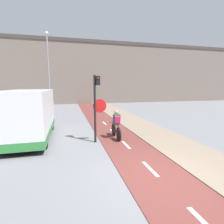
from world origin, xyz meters
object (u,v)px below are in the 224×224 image
at_px(van, 29,115).
at_px(traffic_light_pole, 97,101).
at_px(street_lamp_far, 48,65).
at_px(cyclist_near, 116,125).

bearing_deg(van, traffic_light_pole, -23.15).
bearing_deg(traffic_light_pole, street_lamp_far, 106.21).
distance_m(traffic_light_pole, street_lamp_far, 11.58).
distance_m(street_lamp_far, cyclist_near, 12.01).
xyz_separation_m(traffic_light_pole, street_lamp_far, (-3.13, 10.79, 2.81)).
bearing_deg(traffic_light_pole, van, 156.85).
xyz_separation_m(traffic_light_pole, van, (-3.34, 1.43, -0.78)).
distance_m(street_lamp_far, van, 10.02).
relative_size(traffic_light_pole, cyclist_near, 1.94).
distance_m(cyclist_near, van, 4.60).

